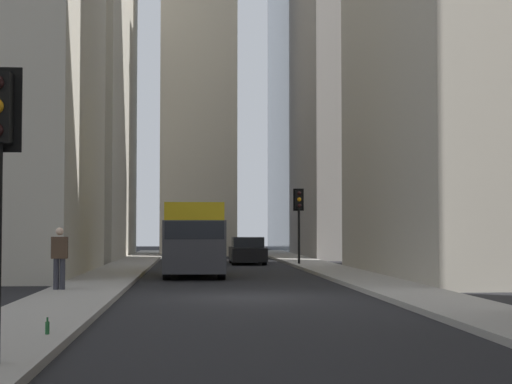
{
  "coord_description": "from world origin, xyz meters",
  "views": [
    {
      "loc": [
        -22.53,
        1.46,
        1.82
      ],
      "look_at": [
        8.61,
        -0.9,
        3.22
      ],
      "focal_mm": 58.7,
      "sensor_mm": 36.0,
      "label": 1
    }
  ],
  "objects_px": {
    "sedan_black": "(247,251)",
    "discarded_bottle": "(47,327)",
    "pedestrian": "(59,256)",
    "delivery_truck": "(194,239)",
    "traffic_light_midblock": "(299,208)"
  },
  "relations": [
    {
      "from": "traffic_light_midblock",
      "to": "pedestrian",
      "type": "relative_size",
      "value": 2.14
    },
    {
      "from": "delivery_truck",
      "to": "sedan_black",
      "type": "distance_m",
      "value": 11.41
    },
    {
      "from": "traffic_light_midblock",
      "to": "pedestrian",
      "type": "xyz_separation_m",
      "value": [
        -17.11,
        8.93,
        -1.77
      ]
    },
    {
      "from": "delivery_truck",
      "to": "sedan_black",
      "type": "relative_size",
      "value": 1.5
    },
    {
      "from": "traffic_light_midblock",
      "to": "delivery_truck",
      "type": "bearing_deg",
      "value": 147.86
    },
    {
      "from": "delivery_truck",
      "to": "sedan_black",
      "type": "bearing_deg",
      "value": -14.24
    },
    {
      "from": "pedestrian",
      "to": "discarded_bottle",
      "type": "bearing_deg",
      "value": -172.12
    },
    {
      "from": "pedestrian",
      "to": "sedan_black",
      "type": "bearing_deg",
      "value": -18.25
    },
    {
      "from": "discarded_bottle",
      "to": "traffic_light_midblock",
      "type": "bearing_deg",
      "value": -15.5
    },
    {
      "from": "sedan_black",
      "to": "traffic_light_midblock",
      "type": "xyz_separation_m",
      "value": [
        -2.83,
        -2.36,
        2.19
      ]
    },
    {
      "from": "pedestrian",
      "to": "delivery_truck",
      "type": "bearing_deg",
      "value": -22.97
    },
    {
      "from": "delivery_truck",
      "to": "traffic_light_midblock",
      "type": "xyz_separation_m",
      "value": [
        8.21,
        -5.16,
        1.39
      ]
    },
    {
      "from": "delivery_truck",
      "to": "pedestrian",
      "type": "xyz_separation_m",
      "value": [
        -8.91,
        3.78,
        -0.37
      ]
    },
    {
      "from": "delivery_truck",
      "to": "discarded_bottle",
      "type": "xyz_separation_m",
      "value": [
        -18.98,
        2.38,
        -1.21
      ]
    },
    {
      "from": "sedan_black",
      "to": "discarded_bottle",
      "type": "bearing_deg",
      "value": 170.21
    }
  ]
}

